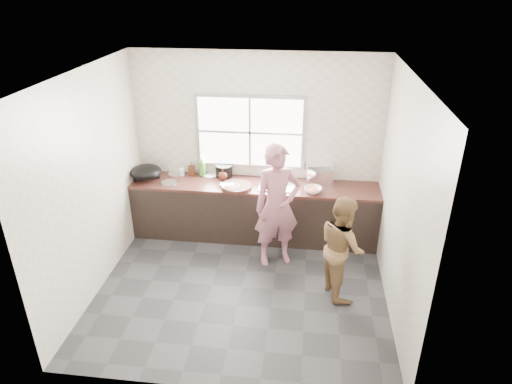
# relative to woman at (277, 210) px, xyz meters

# --- Properties ---
(floor) EXTENTS (3.60, 3.20, 0.01)m
(floor) POSITION_rel_woman_xyz_m (-0.38, -0.66, -0.80)
(floor) COLOR #2B2B2E
(floor) RESTS_ON ground
(ceiling) EXTENTS (3.60, 3.20, 0.01)m
(ceiling) POSITION_rel_woman_xyz_m (-0.38, -0.66, 1.91)
(ceiling) COLOR silver
(ceiling) RESTS_ON wall_back
(wall_back) EXTENTS (3.60, 0.01, 2.70)m
(wall_back) POSITION_rel_woman_xyz_m (-0.38, 0.95, 0.55)
(wall_back) COLOR beige
(wall_back) RESTS_ON ground
(wall_left) EXTENTS (0.01, 3.20, 2.70)m
(wall_left) POSITION_rel_woman_xyz_m (-2.19, -0.66, 0.55)
(wall_left) COLOR beige
(wall_left) RESTS_ON ground
(wall_right) EXTENTS (0.01, 3.20, 2.70)m
(wall_right) POSITION_rel_woman_xyz_m (1.42, -0.66, 0.55)
(wall_right) COLOR beige
(wall_right) RESTS_ON ground
(wall_front) EXTENTS (3.60, 0.01, 2.70)m
(wall_front) POSITION_rel_woman_xyz_m (-0.38, -2.26, 0.55)
(wall_front) COLOR beige
(wall_front) RESTS_ON ground
(cabinet) EXTENTS (3.60, 0.62, 0.82)m
(cabinet) POSITION_rel_woman_xyz_m (-0.38, 0.63, -0.39)
(cabinet) COLOR black
(cabinet) RESTS_ON floor
(countertop) EXTENTS (3.60, 0.64, 0.04)m
(countertop) POSITION_rel_woman_xyz_m (-0.38, 0.63, 0.04)
(countertop) COLOR #3B1D18
(countertop) RESTS_ON cabinet
(sink) EXTENTS (0.55, 0.45, 0.02)m
(sink) POSITION_rel_woman_xyz_m (-0.03, 0.63, 0.07)
(sink) COLOR silver
(sink) RESTS_ON countertop
(faucet) EXTENTS (0.02, 0.02, 0.30)m
(faucet) POSITION_rel_woman_xyz_m (-0.03, 0.83, 0.21)
(faucet) COLOR silver
(faucet) RESTS_ON countertop
(window_frame) EXTENTS (1.60, 0.05, 1.10)m
(window_frame) POSITION_rel_woman_xyz_m (-0.48, 0.93, 0.75)
(window_frame) COLOR #9EA0A5
(window_frame) RESTS_ON wall_back
(window_glazing) EXTENTS (1.50, 0.01, 1.00)m
(window_glazing) POSITION_rel_woman_xyz_m (-0.48, 0.91, 0.75)
(window_glazing) COLOR white
(window_glazing) RESTS_ON window_frame
(woman) EXTENTS (0.68, 0.57, 1.60)m
(woman) POSITION_rel_woman_xyz_m (0.00, 0.00, 0.00)
(woman) COLOR #A86574
(woman) RESTS_ON floor
(person_side) EXTENTS (0.69, 0.78, 1.32)m
(person_side) POSITION_rel_woman_xyz_m (0.83, -0.58, -0.14)
(person_side) COLOR brown
(person_side) RESTS_ON floor
(cutting_board) EXTENTS (0.53, 0.53, 0.04)m
(cutting_board) POSITION_rel_woman_xyz_m (-0.62, 0.48, 0.08)
(cutting_board) COLOR #331C13
(cutting_board) RESTS_ON countertop
(cleaver) EXTENTS (0.20, 0.10, 0.01)m
(cleaver) POSITION_rel_woman_xyz_m (-0.77, 0.51, 0.11)
(cleaver) COLOR silver
(cleaver) RESTS_ON cutting_board
(bowl_mince) EXTENTS (0.28, 0.28, 0.06)m
(bowl_mince) POSITION_rel_woman_xyz_m (-0.69, 0.42, 0.09)
(bowl_mince) COLOR white
(bowl_mince) RESTS_ON countertop
(bowl_crabs) EXTENTS (0.26, 0.26, 0.06)m
(bowl_crabs) POSITION_rel_woman_xyz_m (0.47, 0.46, 0.09)
(bowl_crabs) COLOR white
(bowl_crabs) RESTS_ON countertop
(bowl_held) EXTENTS (0.24, 0.24, 0.06)m
(bowl_held) POSITION_rel_woman_xyz_m (-0.05, 0.42, 0.09)
(bowl_held) COLOR white
(bowl_held) RESTS_ON countertop
(black_pot) EXTENTS (0.29, 0.29, 0.18)m
(black_pot) POSITION_rel_woman_xyz_m (-0.87, 0.86, 0.15)
(black_pot) COLOR black
(black_pot) RESTS_ON countertop
(plate_food) EXTENTS (0.26, 0.26, 0.02)m
(plate_food) POSITION_rel_woman_xyz_m (-1.08, 0.86, 0.07)
(plate_food) COLOR silver
(plate_food) RESTS_ON countertop
(bottle_green) EXTENTS (0.15, 0.15, 0.30)m
(bottle_green) POSITION_rel_woman_xyz_m (-1.20, 0.86, 0.21)
(bottle_green) COLOR #459330
(bottle_green) RESTS_ON countertop
(bottle_brown_tall) EXTENTS (0.10, 0.10, 0.18)m
(bottle_brown_tall) POSITION_rel_woman_xyz_m (-1.37, 0.86, 0.15)
(bottle_brown_tall) COLOR #432310
(bottle_brown_tall) RESTS_ON countertop
(bottle_brown_short) EXTENTS (0.15, 0.15, 0.17)m
(bottle_brown_short) POSITION_rel_woman_xyz_m (-0.87, 0.76, 0.15)
(bottle_brown_short) COLOR #471E11
(bottle_brown_short) RESTS_ON countertop
(glass_jar) EXTENTS (0.08, 0.08, 0.11)m
(glass_jar) POSITION_rel_woman_xyz_m (-1.51, 0.82, 0.12)
(glass_jar) COLOR silver
(glass_jar) RESTS_ON countertop
(burner) EXTENTS (0.46, 0.46, 0.05)m
(burner) POSITION_rel_woman_xyz_m (-2.03, 0.76, 0.09)
(burner) COLOR black
(burner) RESTS_ON countertop
(wok) EXTENTS (0.57, 0.57, 0.17)m
(wok) POSITION_rel_woman_xyz_m (-1.98, 0.58, 0.21)
(wok) COLOR black
(wok) RESTS_ON burner
(dish_rack) EXTENTS (0.42, 0.33, 0.28)m
(dish_rack) POSITION_rel_woman_xyz_m (0.54, 0.86, 0.20)
(dish_rack) COLOR white
(dish_rack) RESTS_ON countertop
(pot_lid_left) EXTENTS (0.30, 0.30, 0.01)m
(pot_lid_left) POSITION_rel_woman_xyz_m (-1.63, 0.52, 0.07)
(pot_lid_left) COLOR silver
(pot_lid_left) RESTS_ON countertop
(pot_lid_right) EXTENTS (0.32, 0.32, 0.01)m
(pot_lid_right) POSITION_rel_woman_xyz_m (-1.61, 0.86, 0.07)
(pot_lid_right) COLOR silver
(pot_lid_right) RESTS_ON countertop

